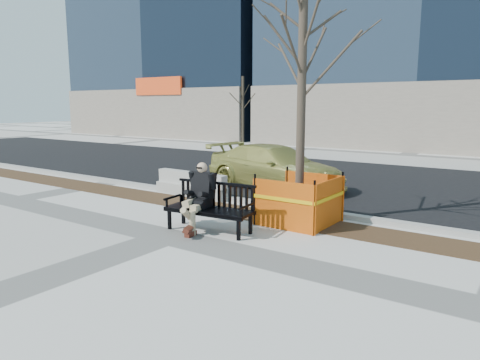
% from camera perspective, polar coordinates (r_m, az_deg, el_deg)
% --- Properties ---
extents(ground, '(120.00, 120.00, 0.00)m').
position_cam_1_polar(ground, '(9.51, -9.26, -7.14)').
color(ground, beige).
rests_on(ground, ground).
extents(mulch_strip, '(40.00, 1.20, 0.02)m').
position_cam_1_polar(mulch_strip, '(11.45, -0.17, -4.10)').
color(mulch_strip, '#47301C').
rests_on(mulch_strip, ground).
extents(asphalt_street, '(60.00, 10.40, 0.01)m').
position_cam_1_polar(asphalt_street, '(16.81, 12.04, 0.12)').
color(asphalt_street, black).
rests_on(asphalt_street, ground).
extents(curb, '(60.00, 0.25, 0.12)m').
position_cam_1_polar(curb, '(12.20, 2.39, -2.98)').
color(curb, '#9E9B93').
rests_on(curb, ground).
extents(bench, '(2.08, 0.94, 1.07)m').
position_cam_1_polar(bench, '(9.77, -3.97, -6.59)').
color(bench, black).
rests_on(bench, ground).
extents(seated_man, '(0.74, 1.11, 1.47)m').
position_cam_1_polar(seated_man, '(9.95, -5.10, -6.30)').
color(seated_man, black).
rests_on(seated_man, ground).
extents(tree_fence, '(2.39, 2.39, 5.92)m').
position_cam_1_polar(tree_fence, '(10.52, 7.53, -5.46)').
color(tree_fence, '#F65E0E').
rests_on(tree_fence, ground).
extents(sedan, '(5.13, 2.65, 1.42)m').
position_cam_1_polar(sedan, '(14.73, 4.45, -1.04)').
color(sedan, '#A09C47').
rests_on(sedan, ground).
extents(jersey_barrier_left, '(2.59, 0.64, 0.74)m').
position_cam_1_polar(jersey_barrier_left, '(13.53, -6.21, -2.03)').
color(jersey_barrier_left, '#A9A79E').
rests_on(jersey_barrier_left, ground).
extents(far_tree_left, '(2.27, 2.27, 4.69)m').
position_cam_1_polar(far_tree_left, '(26.33, 0.36, 3.72)').
color(far_tree_left, '#403629').
rests_on(far_tree_left, ground).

